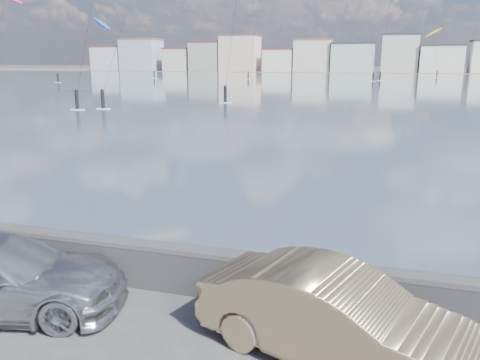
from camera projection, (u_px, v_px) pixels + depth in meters
name	position (u px, v px, depth m)	size (l,w,h in m)	color
bay_water	(357.00, 84.00, 92.62)	(500.00, 177.00, 0.00)	#38485D
far_shore_strip	(369.00, 71.00, 193.55)	(500.00, 60.00, 0.00)	#4C473D
seawall	(178.00, 266.00, 9.87)	(400.00, 0.36, 1.08)	#28282B
far_buildings	(373.00, 56.00, 178.67)	(240.79, 13.26, 14.60)	#B2B7C6
car_champagne	(336.00, 317.00, 7.55)	(1.62, 4.64, 1.53)	tan
kitesurfer_8	(433.00, 34.00, 139.69)	(6.77, 19.25, 14.77)	#BF8C19
kitesurfer_11	(101.00, 24.00, 109.08)	(8.49, 17.59, 15.29)	blue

